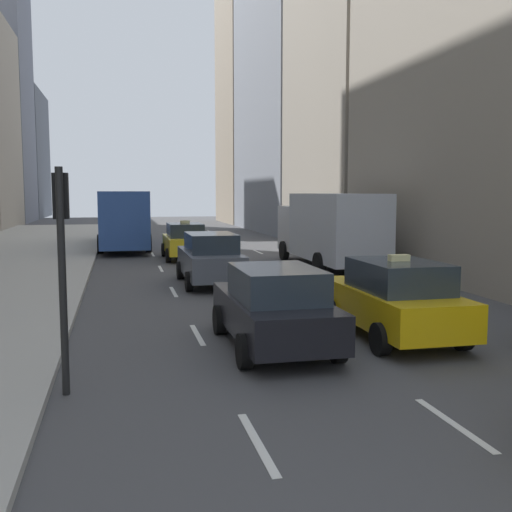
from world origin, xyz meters
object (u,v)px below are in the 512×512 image
at_px(taxi_lead, 394,298).
at_px(traffic_light_pole, 62,243).
at_px(sedan_black_near, 274,307).
at_px(taxi_third, 185,241).
at_px(sedan_silver_behind, 210,258).
at_px(city_bus, 123,217).
at_px(box_truck, 329,228).

height_order(taxi_lead, traffic_light_pole, traffic_light_pole).
bearing_deg(sedan_black_near, taxi_third, 90.00).
distance_m(taxi_third, sedan_silver_behind, 8.19).
relative_size(sedan_silver_behind, traffic_light_pole, 1.29).
relative_size(taxi_third, city_bus, 0.38).
bearing_deg(sedan_black_near, box_truck, 65.47).
bearing_deg(taxi_third, sedan_silver_behind, -90.00).
height_order(taxi_third, city_bus, city_bus).
relative_size(taxi_lead, box_truck, 0.52).
xyz_separation_m(sedan_silver_behind, box_truck, (5.60, 3.48, 0.80)).
relative_size(taxi_lead, sedan_black_near, 0.98).
relative_size(sedan_silver_behind, city_bus, 0.40).
bearing_deg(taxi_lead, traffic_light_pole, -161.96).
bearing_deg(taxi_third, traffic_light_pole, -101.80).
bearing_deg(traffic_light_pole, taxi_third, 78.20).
bearing_deg(sedan_silver_behind, traffic_light_pole, -110.22).
bearing_deg(city_bus, taxi_third, -67.75).
distance_m(sedan_black_near, sedan_silver_behind, 8.80).
bearing_deg(sedan_black_near, sedan_silver_behind, 90.00).
xyz_separation_m(sedan_black_near, sedan_silver_behind, (0.00, 8.80, 0.05)).
bearing_deg(sedan_black_near, traffic_light_pole, -153.99).
relative_size(city_bus, box_truck, 1.38).
relative_size(box_truck, traffic_light_pole, 2.33).
height_order(taxi_third, box_truck, box_truck).
height_order(box_truck, traffic_light_pole, traffic_light_pole).
xyz_separation_m(taxi_third, sedan_black_near, (-0.00, -16.99, -0.01)).
xyz_separation_m(sedan_silver_behind, city_bus, (-2.81, 15.07, 0.87)).
height_order(sedan_black_near, city_bus, city_bus).
relative_size(city_bus, traffic_light_pole, 3.23).
bearing_deg(sedan_silver_behind, box_truck, 31.83).
xyz_separation_m(taxi_lead, sedan_silver_behind, (-2.80, 8.52, 0.03)).
bearing_deg(taxi_lead, sedan_black_near, -174.47).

